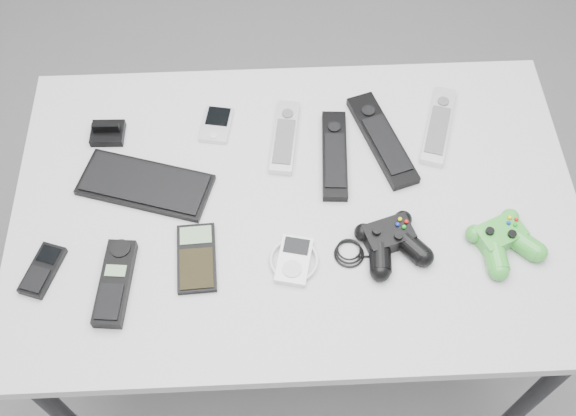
{
  "coord_description": "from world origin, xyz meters",
  "views": [
    {
      "loc": [
        0.03,
        -0.85,
        2.02
      ],
      "look_at": [
        0.06,
        -0.11,
        0.82
      ],
      "focal_mm": 42.0,
      "sensor_mm": 36.0,
      "label": 1
    }
  ],
  "objects_px": {
    "desk": "(296,219)",
    "remote_black_a": "(335,154)",
    "remote_black_b": "(382,139)",
    "mp3_player": "(294,260)",
    "remote_silver_a": "(285,136)",
    "calculator": "(197,258)",
    "pda": "(217,124)",
    "pda_keyboard": "(145,184)",
    "controller_black": "(391,241)",
    "controller_green": "(504,239)",
    "mobile_phone": "(43,270)",
    "cordless_handset": "(115,283)",
    "remote_silver_b": "(438,125)"
  },
  "relations": [
    {
      "from": "calculator",
      "to": "mp3_player",
      "type": "relative_size",
      "value": 1.44
    },
    {
      "from": "pda_keyboard",
      "to": "mp3_player",
      "type": "height_order",
      "value": "mp3_player"
    },
    {
      "from": "remote_silver_a",
      "to": "controller_black",
      "type": "bearing_deg",
      "value": -46.03
    },
    {
      "from": "desk",
      "to": "calculator",
      "type": "distance_m",
      "value": 0.26
    },
    {
      "from": "mobile_phone",
      "to": "calculator",
      "type": "distance_m",
      "value": 0.31
    },
    {
      "from": "desk",
      "to": "remote_black_a",
      "type": "distance_m",
      "value": 0.17
    },
    {
      "from": "calculator",
      "to": "pda",
      "type": "bearing_deg",
      "value": 81.13
    },
    {
      "from": "remote_black_a",
      "to": "controller_green",
      "type": "distance_m",
      "value": 0.4
    },
    {
      "from": "remote_silver_a",
      "to": "remote_black_a",
      "type": "relative_size",
      "value": 0.85
    },
    {
      "from": "desk",
      "to": "mobile_phone",
      "type": "xyz_separation_m",
      "value": [
        -0.51,
        -0.14,
        0.08
      ]
    },
    {
      "from": "desk",
      "to": "mp3_player",
      "type": "xyz_separation_m",
      "value": [
        -0.01,
        -0.14,
        0.08
      ]
    },
    {
      "from": "remote_black_b",
      "to": "calculator",
      "type": "relative_size",
      "value": 1.71
    },
    {
      "from": "remote_black_b",
      "to": "controller_green",
      "type": "relative_size",
      "value": 1.83
    },
    {
      "from": "remote_black_a",
      "to": "calculator",
      "type": "bearing_deg",
      "value": -137.36
    },
    {
      "from": "remote_silver_a",
      "to": "remote_black_a",
      "type": "height_order",
      "value": "remote_black_a"
    },
    {
      "from": "pda",
      "to": "mobile_phone",
      "type": "xyz_separation_m",
      "value": [
        -0.34,
        -0.36,
        0.0
      ]
    },
    {
      "from": "mp3_player",
      "to": "controller_green",
      "type": "distance_m",
      "value": 0.43
    },
    {
      "from": "pda_keyboard",
      "to": "calculator",
      "type": "relative_size",
      "value": 1.84
    },
    {
      "from": "desk",
      "to": "pda_keyboard",
      "type": "relative_size",
      "value": 4.29
    },
    {
      "from": "calculator",
      "to": "controller_black",
      "type": "height_order",
      "value": "controller_black"
    },
    {
      "from": "pda",
      "to": "cordless_handset",
      "type": "height_order",
      "value": "cordless_handset"
    },
    {
      "from": "mp3_player",
      "to": "pda_keyboard",
      "type": "bearing_deg",
      "value": 160.1
    },
    {
      "from": "remote_silver_a",
      "to": "mp3_player",
      "type": "distance_m",
      "value": 0.31
    },
    {
      "from": "remote_black_a",
      "to": "calculator",
      "type": "height_order",
      "value": "remote_black_a"
    },
    {
      "from": "mobile_phone",
      "to": "cordless_handset",
      "type": "bearing_deg",
      "value": 5.16
    },
    {
      "from": "mobile_phone",
      "to": "calculator",
      "type": "xyz_separation_m",
      "value": [
        0.3,
        0.02,
        -0.0
      ]
    },
    {
      "from": "mp3_player",
      "to": "remote_black_b",
      "type": "bearing_deg",
      "value": 66.68
    },
    {
      "from": "pda_keyboard",
      "to": "mobile_phone",
      "type": "bearing_deg",
      "value": -116.72
    },
    {
      "from": "pda_keyboard",
      "to": "controller_black",
      "type": "distance_m",
      "value": 0.54
    },
    {
      "from": "remote_black_a",
      "to": "remote_silver_b",
      "type": "height_order",
      "value": "remote_black_a"
    },
    {
      "from": "pda",
      "to": "remote_silver_a",
      "type": "relative_size",
      "value": 0.5
    },
    {
      "from": "mobile_phone",
      "to": "pda_keyboard",
      "type": "bearing_deg",
      "value": 65.03
    },
    {
      "from": "remote_black_b",
      "to": "calculator",
      "type": "xyz_separation_m",
      "value": [
        -0.41,
        -0.28,
        -0.0
      ]
    },
    {
      "from": "remote_black_a",
      "to": "controller_black",
      "type": "bearing_deg",
      "value": -63.51
    },
    {
      "from": "desk",
      "to": "remote_silver_b",
      "type": "distance_m",
      "value": 0.39
    },
    {
      "from": "pda_keyboard",
      "to": "calculator",
      "type": "xyz_separation_m",
      "value": [
        0.11,
        -0.18,
        -0.0
      ]
    },
    {
      "from": "controller_black",
      "to": "controller_green",
      "type": "bearing_deg",
      "value": -19.24
    },
    {
      "from": "remote_silver_a",
      "to": "controller_green",
      "type": "xyz_separation_m",
      "value": [
        0.43,
        -0.29,
        0.01
      ]
    },
    {
      "from": "remote_silver_b",
      "to": "controller_green",
      "type": "relative_size",
      "value": 1.54
    },
    {
      "from": "pda_keyboard",
      "to": "controller_green",
      "type": "bearing_deg",
      "value": 3.84
    },
    {
      "from": "remote_black_b",
      "to": "mp3_player",
      "type": "relative_size",
      "value": 2.47
    },
    {
      "from": "mp3_player",
      "to": "controller_black",
      "type": "height_order",
      "value": "controller_black"
    },
    {
      "from": "cordless_handset",
      "to": "remote_silver_b",
      "type": "bearing_deg",
      "value": 33.08
    },
    {
      "from": "remote_black_b",
      "to": "controller_green",
      "type": "height_order",
      "value": "controller_green"
    },
    {
      "from": "remote_black_b",
      "to": "mp3_player",
      "type": "xyz_separation_m",
      "value": [
        -0.21,
        -0.29,
        -0.0
      ]
    },
    {
      "from": "pda_keyboard",
      "to": "remote_silver_b",
      "type": "xyz_separation_m",
      "value": [
        0.66,
        0.13,
        0.0
      ]
    },
    {
      "from": "pda_keyboard",
      "to": "remote_silver_a",
      "type": "relative_size",
      "value": 1.41
    },
    {
      "from": "pda",
      "to": "pda_keyboard",
      "type": "bearing_deg",
      "value": -123.6
    },
    {
      "from": "mobile_phone",
      "to": "controller_green",
      "type": "distance_m",
      "value": 0.93
    },
    {
      "from": "pda",
      "to": "controller_black",
      "type": "xyz_separation_m",
      "value": [
        0.36,
        -0.33,
        0.02
      ]
    }
  ]
}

